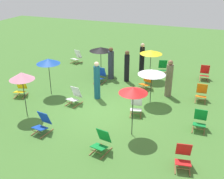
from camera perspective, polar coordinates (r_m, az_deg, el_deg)
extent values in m
plane|color=#477A33|center=(12.20, -2.04, -4.30)|extent=(40.00, 40.00, 0.00)
cube|color=olive|center=(11.09, -15.16, -8.29)|extent=(0.14, 0.76, 0.04)
cube|color=olive|center=(10.82, -13.44, -8.96)|extent=(0.14, 0.76, 0.04)
cube|color=#1947B7|center=(10.77, -14.81, -7.73)|extent=(0.53, 0.49, 0.13)
cube|color=#1947B7|center=(10.81, -13.89, -5.77)|extent=(0.51, 0.31, 0.57)
cylinder|color=olive|center=(10.68, -15.50, -8.53)|extent=(0.44, 0.09, 0.03)
cube|color=olive|center=(16.28, 17.82, 2.12)|extent=(0.09, 0.76, 0.04)
cube|color=olive|center=(16.30, 19.35, 1.93)|extent=(0.09, 0.76, 0.04)
cube|color=red|center=(16.11, 18.70, 2.73)|extent=(0.51, 0.47, 0.13)
cube|color=red|center=(16.29, 18.83, 4.01)|extent=(0.50, 0.28, 0.57)
cylinder|color=olive|center=(15.94, 18.67, 2.24)|extent=(0.44, 0.06, 0.03)
cube|color=olive|center=(13.66, 17.02, -2.06)|extent=(0.06, 0.76, 0.04)
cube|color=olive|center=(13.67, 18.85, -2.31)|extent=(0.06, 0.76, 0.04)
cube|color=orange|center=(13.47, 18.05, -1.40)|extent=(0.49, 0.45, 0.13)
cube|color=orange|center=(13.63, 18.26, 0.17)|extent=(0.49, 0.26, 0.57)
cylinder|color=olive|center=(13.31, 17.96, -2.03)|extent=(0.44, 0.04, 0.03)
cube|color=olive|center=(11.34, 16.50, -7.69)|extent=(0.05, 0.76, 0.04)
cube|color=olive|center=(11.34, 18.72, -8.01)|extent=(0.05, 0.76, 0.04)
cube|color=#148C38|center=(11.12, 17.74, -7.01)|extent=(0.49, 0.44, 0.13)
cube|color=#148C38|center=(11.25, 18.02, -5.03)|extent=(0.48, 0.25, 0.57)
cylinder|color=olive|center=(10.99, 17.61, -7.84)|extent=(0.44, 0.03, 0.03)
cube|color=olive|center=(15.19, -3.26, 1.72)|extent=(0.07, 0.76, 0.04)
cube|color=olive|center=(15.01, -1.76, 1.46)|extent=(0.07, 0.76, 0.04)
cube|color=#1947B7|center=(14.92, -2.70, 2.34)|extent=(0.50, 0.46, 0.13)
cube|color=#1947B7|center=(15.07, -2.21, 3.72)|extent=(0.49, 0.27, 0.57)
cylinder|color=olive|center=(14.78, -3.04, 1.83)|extent=(0.44, 0.05, 0.03)
cube|color=olive|center=(14.46, 6.12, 0.41)|extent=(0.22, 0.75, 0.04)
cube|color=olive|center=(14.27, 7.65, 0.00)|extent=(0.22, 0.75, 0.04)
cube|color=orange|center=(14.19, 6.73, 1.00)|extent=(0.57, 0.54, 0.13)
cube|color=orange|center=(14.32, 7.38, 2.41)|extent=(0.53, 0.36, 0.57)
cylinder|color=olive|center=(14.05, 6.32, 0.48)|extent=(0.43, 0.14, 0.03)
cube|color=olive|center=(11.91, 3.93, -5.01)|extent=(0.21, 0.75, 0.04)
cube|color=olive|center=(11.89, 6.05, -5.14)|extent=(0.21, 0.75, 0.04)
cube|color=white|center=(11.69, 5.00, -4.23)|extent=(0.57, 0.53, 0.13)
cube|color=white|center=(11.83, 5.14, -2.36)|extent=(0.52, 0.35, 0.57)
cylinder|color=olive|center=(11.55, 4.93, -5.01)|extent=(0.43, 0.13, 0.03)
cube|color=olive|center=(14.29, -19.25, -1.19)|extent=(0.25, 0.74, 0.04)
cube|color=olive|center=(14.12, -17.62, -1.27)|extent=(0.25, 0.74, 0.04)
cube|color=yellow|center=(14.02, -18.73, -0.47)|extent=(0.58, 0.55, 0.13)
cube|color=yellow|center=(14.16, -18.42, 1.06)|extent=(0.53, 0.37, 0.57)
cylinder|color=olive|center=(13.88, -19.00, -1.08)|extent=(0.43, 0.15, 0.03)
cube|color=olive|center=(9.75, -3.45, -12.35)|extent=(0.16, 0.76, 0.04)
cube|color=olive|center=(9.56, -1.20, -13.18)|extent=(0.16, 0.76, 0.04)
cube|color=#148C38|center=(9.44, -2.70, -11.85)|extent=(0.55, 0.51, 0.13)
cube|color=#148C38|center=(9.48, -1.73, -9.57)|extent=(0.51, 0.32, 0.57)
cylinder|color=olive|center=(9.35, -3.38, -12.81)|extent=(0.44, 0.10, 0.03)
cube|color=olive|center=(12.94, -8.67, -2.73)|extent=(0.17, 0.75, 0.04)
cube|color=olive|center=(12.69, -7.12, -3.20)|extent=(0.17, 0.75, 0.04)
cube|color=white|center=(12.64, -8.25, -2.12)|extent=(0.55, 0.51, 0.13)
cube|color=white|center=(12.72, -7.48, -0.48)|extent=(0.52, 0.33, 0.57)
cylinder|color=olive|center=(12.53, -8.80, -2.75)|extent=(0.44, 0.10, 0.03)
cube|color=olive|center=(9.27, 13.02, -15.31)|extent=(0.16, 0.76, 0.04)
cube|color=olive|center=(9.31, 15.82, -15.47)|extent=(0.16, 0.76, 0.04)
cube|color=red|center=(9.05, 14.61, -14.56)|extent=(0.55, 0.51, 0.13)
cube|color=red|center=(9.12, 14.73, -12.01)|extent=(0.51, 0.32, 0.57)
cylinder|color=olive|center=(8.94, 14.60, -15.70)|extent=(0.44, 0.10, 0.03)
cube|color=olive|center=(16.52, 9.73, 3.28)|extent=(0.26, 0.74, 0.04)
cube|color=olive|center=(16.57, 11.24, 3.23)|extent=(0.26, 0.74, 0.04)
cube|color=#148C38|center=(16.36, 10.59, 3.96)|extent=(0.59, 0.56, 0.13)
cube|color=#148C38|center=(16.55, 10.55, 5.23)|extent=(0.53, 0.38, 0.57)
cylinder|color=olive|center=(16.20, 10.64, 3.48)|extent=(0.43, 0.16, 0.03)
cube|color=olive|center=(18.54, -7.92, 5.74)|extent=(0.25, 0.74, 0.04)
cube|color=olive|center=(18.25, -6.94, 5.49)|extent=(0.25, 0.74, 0.04)
cube|color=white|center=(18.25, -7.70, 6.28)|extent=(0.58, 0.55, 0.13)
cube|color=white|center=(18.37, -7.08, 7.35)|extent=(0.53, 0.37, 0.57)
cylinder|color=olive|center=(18.14, -8.13, 5.91)|extent=(0.43, 0.15, 0.03)
cylinder|color=black|center=(12.66, 8.14, 0.62)|extent=(0.03, 0.03, 1.61)
cone|color=white|center=(12.39, 8.33, 3.65)|extent=(1.27, 1.27, 0.23)
cylinder|color=black|center=(15.87, -2.32, 5.85)|extent=(0.03, 0.03, 1.66)
cone|color=black|center=(15.65, -2.37, 8.43)|extent=(1.29, 1.29, 0.22)
cylinder|color=black|center=(11.90, -17.80, -1.08)|extent=(0.03, 0.03, 1.94)
cone|color=pink|center=(11.58, -18.33, 2.71)|extent=(1.02, 1.02, 0.30)
cylinder|color=black|center=(10.06, 4.30, -4.73)|extent=(0.03, 0.03, 1.93)
cone|color=red|center=(9.66, 4.46, -0.14)|extent=(1.05, 1.05, 0.21)
cylinder|color=black|center=(13.67, -12.85, 2.54)|extent=(0.03, 0.03, 1.83)
cone|color=#194CB2|center=(13.40, -13.17, 5.79)|extent=(1.13, 1.13, 0.24)
cylinder|color=black|center=(15.41, 7.99, 5.08)|extent=(0.03, 0.03, 1.66)
cone|color=yellow|center=(15.18, 8.16, 7.76)|extent=(1.23, 1.23, 0.20)
cylinder|color=black|center=(16.03, 6.24, 5.92)|extent=(0.30, 0.30, 1.66)
sphere|color=beige|center=(15.76, 6.39, 9.15)|extent=(0.24, 0.24, 0.24)
cylinder|color=black|center=(15.01, 3.10, 4.47)|extent=(0.33, 0.33, 1.52)
sphere|color=brown|center=(14.74, 3.18, 7.65)|extent=(0.24, 0.24, 0.24)
cylinder|color=#195972|center=(12.97, -3.14, 1.45)|extent=(0.31, 0.31, 1.62)
sphere|color=beige|center=(12.64, -3.24, 5.28)|extent=(0.23, 0.23, 0.23)
cylinder|color=#333847|center=(15.33, -0.22, 5.09)|extent=(0.40, 0.40, 1.60)
sphere|color=brown|center=(15.06, -0.22, 8.34)|extent=(0.23, 0.23, 0.23)
cylinder|color=#72664C|center=(13.48, 11.79, 1.84)|extent=(0.46, 0.46, 1.61)
sphere|color=#936647|center=(13.17, 12.13, 5.52)|extent=(0.24, 0.24, 0.24)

